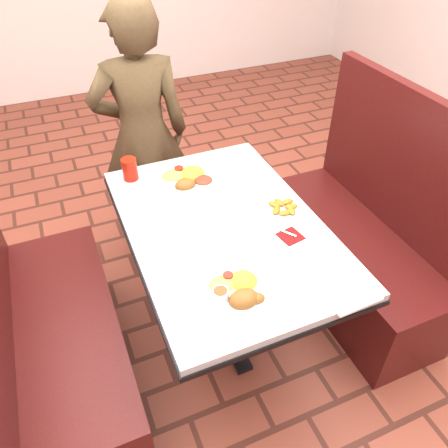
{
  "coord_description": "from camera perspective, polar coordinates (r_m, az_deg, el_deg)",
  "views": [
    {
      "loc": [
        -0.56,
        -1.33,
        1.95
      ],
      "look_at": [
        0.0,
        0.0,
        0.75
      ],
      "focal_mm": 35.0,
      "sensor_mm": 36.0,
      "label": 1
    }
  ],
  "objects": [
    {
      "name": "dining_table",
      "position": [
        1.94,
        0.0,
        -2.18
      ],
      "size": [
        0.81,
        1.21,
        0.75
      ],
      "color": "silver",
      "rests_on": "ground"
    },
    {
      "name": "plantain_plate",
      "position": [
        1.97,
        7.73,
        2.05
      ],
      "size": [
        0.19,
        0.19,
        0.03
      ],
      "rotation": [
        0.0,
        0.0,
        -0.22
      ],
      "color": "white",
      "rests_on": "dining_table"
    },
    {
      "name": "near_dinner_plate",
      "position": [
        1.58,
        2.0,
        -8.36
      ],
      "size": [
        0.26,
        0.26,
        0.08
      ],
      "rotation": [
        0.0,
        0.0,
        0.07
      ],
      "color": "white",
      "rests_on": "dining_table"
    },
    {
      "name": "maroon_napkin",
      "position": [
        1.84,
        8.68,
        -1.58
      ],
      "size": [
        0.11,
        0.11,
        0.0
      ],
      "primitive_type": "cube",
      "rotation": [
        0.0,
        0.0,
        0.17
      ],
      "color": "#5C0D0E",
      "rests_on": "dining_table"
    },
    {
      "name": "far_dinner_plate",
      "position": [
        2.14,
        -4.73,
        6.21
      ],
      "size": [
        0.3,
        0.3,
        0.08
      ],
      "rotation": [
        0.0,
        0.0,
        0.43
      ],
      "color": "white",
      "rests_on": "dining_table"
    },
    {
      "name": "fork_utensil",
      "position": [
        1.59,
        0.31,
        -8.67
      ],
      "size": [
        0.07,
        0.15,
        0.0
      ],
      "primitive_type": "cube",
      "rotation": [
        0.0,
        0.0,
        -0.42
      ],
      "color": "silver",
      "rests_on": "dining_table"
    },
    {
      "name": "paper_napkin",
      "position": [
        1.65,
        16.11,
        -8.79
      ],
      "size": [
        0.19,
        0.15,
        0.01
      ],
      "primitive_type": "cube",
      "rotation": [
        0.0,
        0.0,
        0.04
      ],
      "color": "white",
      "rests_on": "dining_table"
    },
    {
      "name": "spoon_utensil",
      "position": [
        1.85,
        7.67,
        -0.92
      ],
      "size": [
        0.08,
        0.11,
        0.0
      ],
      "primitive_type": "cube",
      "rotation": [
        0.0,
        0.0,
        0.6
      ],
      "color": "silver",
      "rests_on": "dining_table"
    },
    {
      "name": "booth_bench_right",
      "position": [
        2.5,
        17.1,
        -2.85
      ],
      "size": [
        0.47,
        1.2,
        1.17
      ],
      "color": "#491210",
      "rests_on": "ground"
    },
    {
      "name": "booth_bench_left",
      "position": [
        2.11,
        -21.04,
        -14.32
      ],
      "size": [
        0.47,
        1.2,
        1.17
      ],
      "color": "#491210",
      "rests_on": "ground"
    },
    {
      "name": "diner_person",
      "position": [
        2.57,
        -10.58,
        11.17
      ],
      "size": [
        0.58,
        0.41,
        1.5
      ],
      "primitive_type": "imported",
      "rotation": [
        0.0,
        0.0,
        3.05
      ],
      "color": "brown",
      "rests_on": "ground"
    },
    {
      "name": "red_tumbler",
      "position": [
        2.18,
        -12.21,
        7.02
      ],
      "size": [
        0.07,
        0.07,
        0.11
      ],
      "primitive_type": "cylinder",
      "color": "#B41A0C",
      "rests_on": "dining_table"
    },
    {
      "name": "knife_utensil",
      "position": [
        1.64,
        1.72,
        -7.14
      ],
      "size": [
        0.05,
        0.16,
        0.0
      ],
      "primitive_type": "cube",
      "rotation": [
        0.0,
        0.0,
        0.26
      ],
      "color": "silver",
      "rests_on": "dining_table"
    },
    {
      "name": "lettuce_shreds",
      "position": [
        1.94,
        0.4,
        1.36
      ],
      "size": [
        0.28,
        0.32,
        0.0
      ],
      "primitive_type": null,
      "color": "#87B94A",
      "rests_on": "dining_table"
    }
  ]
}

